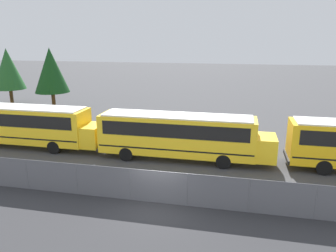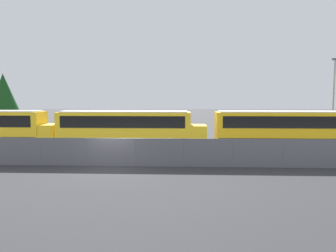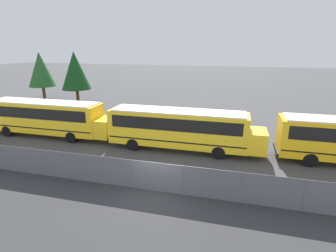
% 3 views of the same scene
% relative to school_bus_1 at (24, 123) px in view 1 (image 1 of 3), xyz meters
% --- Properties ---
extents(ground_plane, '(200.00, 200.00, 0.00)m').
position_rel_school_bus_1_xyz_m(ground_plane, '(12.70, -6.88, -1.95)').
color(ground_plane, '#424244').
extents(fence, '(77.58, 0.07, 1.82)m').
position_rel_school_bus_1_xyz_m(fence, '(12.70, -6.88, -1.02)').
color(fence, '#9EA0A5').
rests_on(fence, ground_plane).
extents(school_bus_1, '(12.44, 2.53, 3.28)m').
position_rel_school_bus_1_xyz_m(school_bus_1, '(0.00, 0.00, 0.00)').
color(school_bus_1, yellow).
rests_on(school_bus_1, ground_plane).
extents(school_bus_2, '(12.44, 2.53, 3.28)m').
position_rel_school_bus_1_xyz_m(school_bus_2, '(12.67, -0.25, 0.00)').
color(school_bus_2, yellow).
rests_on(school_bus_2, ground_plane).
extents(tree_0, '(4.07, 4.07, 7.42)m').
position_rel_school_bus_1_xyz_m(tree_0, '(-5.56, 13.42, 2.81)').
color(tree_0, '#51381E').
rests_on(tree_0, ground_plane).
extents(tree_1, '(4.03, 4.03, 7.25)m').
position_rel_school_bus_1_xyz_m(tree_1, '(-12.89, 15.31, 2.66)').
color(tree_1, '#51381E').
rests_on(tree_1, ground_plane).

